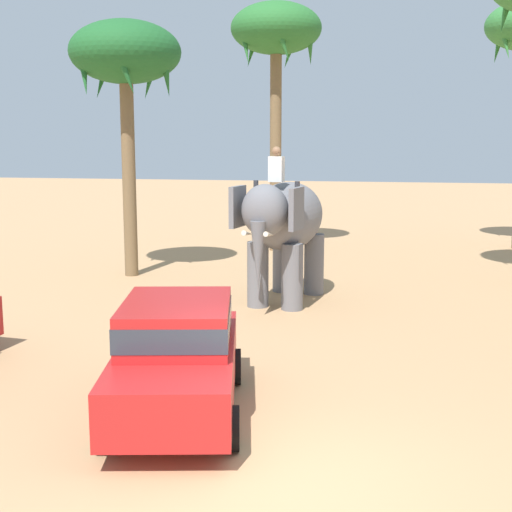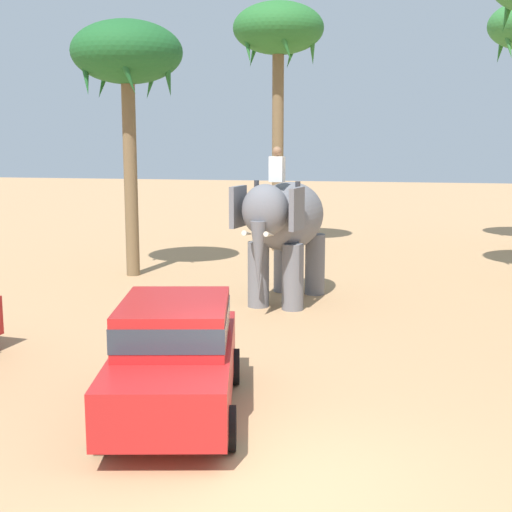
% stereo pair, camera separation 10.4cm
% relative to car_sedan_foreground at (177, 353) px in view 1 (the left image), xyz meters
% --- Properties ---
extents(ground_plane, '(120.00, 120.00, 0.00)m').
position_rel_car_sedan_foreground_xyz_m(ground_plane, '(1.82, -1.84, -0.93)').
color(ground_plane, tan).
extents(car_sedan_foreground, '(2.51, 4.36, 1.70)m').
position_rel_car_sedan_foreground_xyz_m(car_sedan_foreground, '(0.00, 0.00, 0.00)').
color(car_sedan_foreground, red).
rests_on(car_sedan_foreground, ground).
extents(elephant_with_mahout, '(2.14, 3.99, 3.88)m').
position_rel_car_sedan_foreground_xyz_m(elephant_with_mahout, '(0.43, 7.48, 1.06)').
color(elephant_with_mahout, slate).
rests_on(elephant_with_mahout, ground).
extents(palm_tree_left_of_road, '(3.20, 3.20, 8.79)m').
position_rel_car_sedan_foreground_xyz_m(palm_tree_left_of_road, '(-1.18, 15.67, 6.68)').
color(palm_tree_left_of_road, brown).
rests_on(palm_tree_left_of_road, ground).
extents(palm_tree_far_back, '(3.20, 3.20, 7.41)m').
position_rel_car_sedan_foreground_xyz_m(palm_tree_far_back, '(-4.61, 10.06, 5.39)').
color(palm_tree_far_back, brown).
rests_on(palm_tree_far_back, ground).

